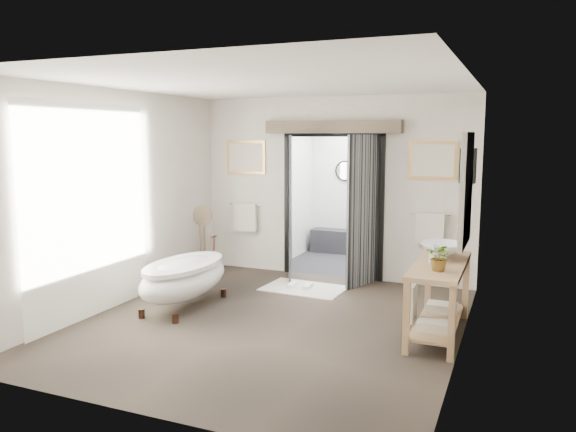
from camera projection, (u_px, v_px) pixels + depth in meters
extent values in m
plane|color=#473B30|center=(269.00, 323.00, 6.92)|extent=(5.00, 5.00, 0.00)
cube|color=silver|center=(138.00, 243.00, 4.42)|extent=(4.50, 0.02, 2.90)
cube|color=silver|center=(117.00, 198.00, 7.56)|extent=(0.02, 5.00, 2.90)
cube|color=silver|center=(465.00, 216.00, 5.86)|extent=(0.02, 5.00, 2.90)
cube|color=silver|center=(248.00, 185.00, 9.57)|extent=(1.45, 0.02, 2.90)
cube|color=silver|center=(430.00, 192.00, 8.42)|extent=(1.45, 0.02, 2.90)
cube|color=silver|center=(334.00, 115.00, 8.83)|extent=(1.60, 0.02, 0.60)
cube|color=silver|center=(268.00, 82.00, 6.50)|extent=(4.50, 5.00, 0.02)
cube|color=white|center=(89.00, 211.00, 7.01)|extent=(0.02, 2.20, 2.70)
cube|color=gray|center=(467.00, 190.00, 6.16)|extent=(0.05, 0.95, 1.25)
cube|color=silver|center=(464.00, 189.00, 6.17)|extent=(0.01, 0.80, 1.10)
cube|color=black|center=(468.00, 166.00, 7.25)|extent=(0.20, 0.20, 0.45)
sphere|color=#FFCC8C|center=(468.00, 166.00, 7.25)|extent=(0.10, 0.10, 0.10)
cube|color=#25262B|center=(350.00, 263.00, 10.12)|extent=(2.20, 2.00, 0.01)
cube|color=silver|center=(352.00, 123.00, 9.76)|extent=(2.20, 2.00, 0.02)
cube|color=white|center=(365.00, 189.00, 10.85)|extent=(2.20, 0.02, 2.50)
cube|color=white|center=(293.00, 192.00, 10.35)|extent=(0.02, 2.00, 2.50)
cube|color=white|center=(413.00, 197.00, 9.52)|extent=(0.02, 2.00, 2.50)
cube|color=#25262B|center=(362.00, 243.00, 10.83)|extent=(2.00, 0.35, 0.45)
cylinder|color=silver|center=(345.00, 171.00, 10.93)|extent=(0.40, 0.03, 0.40)
cylinder|color=silver|center=(386.00, 172.00, 10.62)|extent=(0.40, 0.03, 0.40)
cube|color=black|center=(287.00, 204.00, 9.34)|extent=(0.07, 0.10, 2.30)
cube|color=black|center=(382.00, 209.00, 8.73)|extent=(0.07, 0.10, 2.30)
cube|color=black|center=(334.00, 135.00, 8.87)|extent=(1.67, 0.10, 0.07)
cube|color=black|center=(290.00, 207.00, 8.95)|extent=(0.33, 0.76, 2.30)
cube|color=black|center=(364.00, 211.00, 8.49)|extent=(0.33, 0.76, 2.30)
cube|color=brown|center=(332.00, 127.00, 8.76)|extent=(2.20, 0.20, 0.20)
cube|color=tan|center=(246.00, 157.00, 9.50)|extent=(0.72, 0.03, 0.57)
cube|color=beige|center=(246.00, 157.00, 9.48)|extent=(0.62, 0.01, 0.47)
cube|color=tan|center=(433.00, 160.00, 8.32)|extent=(0.72, 0.03, 0.57)
cube|color=beige|center=(433.00, 160.00, 8.31)|extent=(0.62, 0.01, 0.47)
cylinder|color=silver|center=(246.00, 204.00, 9.57)|extent=(0.60, 0.02, 0.02)
cube|color=beige|center=(245.00, 217.00, 9.59)|extent=(0.42, 0.08, 0.48)
cylinder|color=silver|center=(430.00, 214.00, 8.40)|extent=(0.60, 0.02, 0.02)
cube|color=beige|center=(430.00, 229.00, 8.41)|extent=(0.42, 0.08, 0.48)
cylinder|color=#311B12|center=(142.00, 313.00, 7.08)|extent=(0.08, 0.08, 0.12)
cylinder|color=#311B12|center=(175.00, 318.00, 6.89)|extent=(0.08, 0.08, 0.12)
cylinder|color=#311B12|center=(193.00, 289.00, 8.19)|extent=(0.08, 0.08, 0.12)
cylinder|color=#311B12|center=(223.00, 293.00, 7.99)|extent=(0.08, 0.08, 0.12)
ellipsoid|color=white|center=(184.00, 279.00, 7.49)|extent=(0.77, 1.72, 0.55)
cylinder|color=#311B12|center=(214.00, 244.00, 8.16)|extent=(0.03, 0.03, 0.22)
cube|color=#A57F5E|center=(406.00, 316.00, 5.85)|extent=(0.07, 0.07, 0.85)
cube|color=#A57F5E|center=(452.00, 321.00, 5.67)|extent=(0.07, 0.07, 0.85)
cube|color=#A57F5E|center=(428.00, 282.00, 7.20)|extent=(0.07, 0.07, 0.85)
cube|color=#A57F5E|center=(466.00, 285.00, 7.03)|extent=(0.07, 0.07, 0.85)
cube|color=#A57F5E|center=(440.00, 265.00, 6.38)|extent=(0.55, 1.60, 0.05)
cube|color=#A57F5E|center=(438.00, 321.00, 6.48)|extent=(0.45, 1.50, 0.03)
cylinder|color=silver|center=(416.00, 282.00, 6.51)|extent=(0.02, 1.40, 0.02)
cube|color=beige|center=(413.00, 302.00, 6.41)|extent=(0.06, 0.34, 0.42)
cube|color=beige|center=(434.00, 325.00, 6.15)|extent=(0.35, 0.25, 0.10)
cube|color=beige|center=(442.00, 307.00, 6.79)|extent=(0.35, 0.25, 0.10)
cube|color=brown|center=(203.00, 273.00, 9.25)|extent=(0.22, 0.22, 0.08)
cylinder|color=brown|center=(203.00, 245.00, 9.19)|extent=(0.09, 0.09, 0.86)
cylinder|color=silver|center=(203.00, 215.00, 9.14)|extent=(0.30, 0.02, 0.30)
cylinder|color=brown|center=(202.00, 216.00, 9.12)|extent=(0.34, 0.02, 0.34)
cube|color=white|center=(304.00, 288.00, 8.43)|extent=(1.25, 0.88, 0.01)
cube|color=white|center=(293.00, 284.00, 8.53)|extent=(0.12, 0.27, 0.05)
cube|color=white|center=(308.00, 286.00, 8.44)|extent=(0.12, 0.27, 0.05)
imported|color=white|center=(443.00, 250.00, 6.63)|extent=(0.65, 0.65, 0.18)
imported|color=gray|center=(440.00, 257.00, 5.98)|extent=(0.33, 0.31, 0.30)
imported|color=gray|center=(434.00, 253.00, 6.41)|extent=(0.10, 0.11, 0.21)
imported|color=gray|center=(448.00, 245.00, 7.01)|extent=(0.14, 0.14, 0.16)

